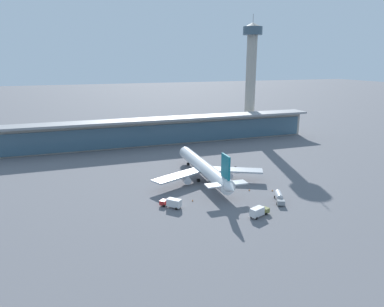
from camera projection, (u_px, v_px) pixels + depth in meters
name	position (u px, v px, depth m)	size (l,w,h in m)	color
ground_plane	(201.00, 177.00, 145.31)	(1200.00, 1200.00, 0.00)	slate
airliner_on_stand	(204.00, 168.00, 140.30)	(45.78, 59.44, 15.85)	white
service_truck_near_nose_grey	(279.00, 197.00, 119.58)	(5.62, 8.76, 2.95)	gray
service_truck_under_wing_white	(236.00, 169.00, 152.67)	(3.19, 3.26, 2.05)	silver
service_truck_mid_apron_red	(172.00, 203.00, 114.65)	(6.66, 6.91, 3.10)	#B21E1E
service_truck_by_tail_olive	(259.00, 211.00, 108.11)	(7.63, 4.88, 3.10)	olive
terminal_building	(162.00, 130.00, 199.77)	(183.60, 12.80, 15.20)	#9E998E
control_tower	(251.00, 70.00, 223.93)	(12.00, 12.00, 73.90)	#9E998E
safety_cone_alpha	(272.00, 190.00, 129.40)	(0.62, 0.62, 0.70)	orange
safety_cone_bravo	(249.00, 190.00, 129.69)	(0.62, 0.62, 0.70)	orange
safety_cone_charlie	(193.00, 200.00, 120.14)	(0.62, 0.62, 0.70)	orange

